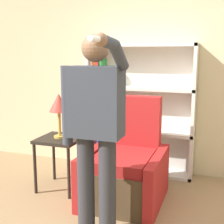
% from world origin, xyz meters
% --- Properties ---
extents(wall_back, '(8.00, 0.06, 2.80)m').
position_xyz_m(wall_back, '(0.00, 2.03, 1.40)').
color(wall_back, beige).
rests_on(wall_back, ground_plane).
extents(bookcase, '(1.44, 0.28, 1.73)m').
position_xyz_m(bookcase, '(-0.38, 1.87, 0.84)').
color(bookcase, silver).
rests_on(bookcase, ground_plane).
extents(armchair, '(0.82, 0.92, 1.12)m').
position_xyz_m(armchair, '(-0.17, 1.02, 0.35)').
color(armchair, '#4C3823').
rests_on(armchair, ground_plane).
extents(person_standing, '(0.59, 0.78, 1.76)m').
position_xyz_m(person_standing, '(-0.20, 0.22, 1.02)').
color(person_standing, '#2D2D33').
rests_on(person_standing, ground_plane).
extents(side_table, '(0.49, 0.49, 0.63)m').
position_xyz_m(side_table, '(-0.98, 1.02, 0.53)').
color(side_table, black).
rests_on(side_table, ground_plane).
extents(table_lamp, '(0.23, 0.23, 0.52)m').
position_xyz_m(table_lamp, '(-0.98, 1.02, 1.02)').
color(table_lamp, gold).
rests_on(table_lamp, side_table).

